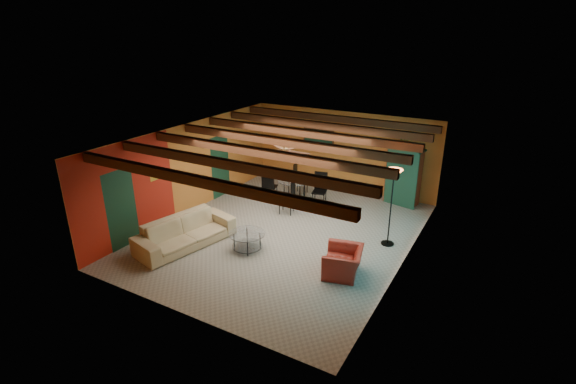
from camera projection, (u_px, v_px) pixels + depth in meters
The scene contains 11 objects.
room at pixel (286, 149), 10.81m from camera, with size 6.52×8.01×2.71m.
sofa at pixel (185, 232), 10.82m from camera, with size 2.57×1.00×0.75m, color tan.
armchair at pixel (343, 262), 9.58m from camera, with size 0.96×0.84×0.63m, color maroon.
coffee_table at pixel (247, 241), 10.65m from camera, with size 0.92×0.92×0.47m, color silver, non-canonical shape.
dining_table at pixel (294, 187), 13.39m from camera, with size 2.07×2.07×1.08m, color silver, non-canonical shape.
armoire at pixel (403, 177), 13.26m from camera, with size 1.01×0.49×1.76m, color brown.
floor_lamp at pixel (391, 208), 10.63m from camera, with size 0.42×0.42×2.06m, color black, non-canonical shape.
ceiling_fan at pixel (284, 150), 10.72m from camera, with size 1.50×1.50×0.44m, color #472614, non-canonical shape.
painting at pixel (318, 139), 14.60m from camera, with size 1.05×0.03×0.65m, color black.
potted_plant at pixel (407, 142), 12.84m from camera, with size 0.46×0.40×0.51m, color #26661E.
vase at pixel (294, 168), 13.16m from camera, with size 0.18×0.18×0.19m, color orange.
Camera 1 is at (5.15, -8.99, 5.30)m, focal length 26.30 mm.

